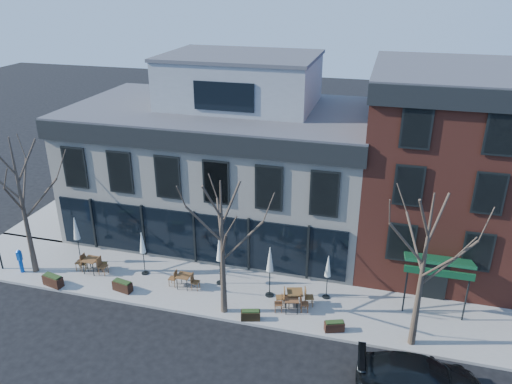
% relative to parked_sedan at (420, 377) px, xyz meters
% --- Properties ---
extents(ground, '(120.00, 120.00, 0.00)m').
position_rel_parked_sedan_xyz_m(ground, '(-12.23, 6.65, -0.73)').
color(ground, black).
rests_on(ground, ground).
extents(sidewalk_front, '(33.50, 4.70, 0.15)m').
position_rel_parked_sedan_xyz_m(sidewalk_front, '(-8.98, 4.50, -0.65)').
color(sidewalk_front, gray).
rests_on(sidewalk_front, ground).
extents(sidewalk_side, '(4.50, 12.00, 0.15)m').
position_rel_parked_sedan_xyz_m(sidewalk_side, '(-23.48, 12.65, -0.65)').
color(sidewalk_side, gray).
rests_on(sidewalk_side, ground).
extents(corner_building, '(18.39, 10.39, 11.10)m').
position_rel_parked_sedan_xyz_m(corner_building, '(-12.15, 11.72, 3.99)').
color(corner_building, silver).
rests_on(corner_building, ground).
extents(red_brick_building, '(8.20, 11.78, 11.18)m').
position_rel_parked_sedan_xyz_m(red_brick_building, '(0.77, 11.63, 4.91)').
color(red_brick_building, brown).
rests_on(red_brick_building, ground).
extents(tree_corner, '(3.93, 3.98, 7.92)m').
position_rel_parked_sedan_xyz_m(tree_corner, '(-20.71, 3.45, 3.52)').
color(tree_corner, '#382B21').
rests_on(tree_corner, sidewalk_front).
extents(tree_mid, '(3.50, 3.55, 7.04)m').
position_rel_parked_sedan_xyz_m(tree_mid, '(-9.21, 2.75, 3.06)').
color(tree_mid, '#382B21').
rests_on(tree_mid, sidewalk_front).
extents(tree_right, '(3.72, 3.77, 7.48)m').
position_rel_parked_sedan_xyz_m(tree_right, '(-0.21, 2.75, 3.29)').
color(tree_right, '#382B21').
rests_on(tree_right, sidewalk_front).
extents(parked_sedan, '(5.13, 2.32, 1.46)m').
position_rel_parked_sedan_xyz_m(parked_sedan, '(0.00, 0.00, 0.00)').
color(parked_sedan, black).
rests_on(parked_sedan, ground).
extents(call_box, '(0.29, 0.29, 1.45)m').
position_rel_parked_sedan_xyz_m(call_box, '(-21.39, 3.16, 0.19)').
color(call_box, '#0C419D').
rests_on(call_box, sidewalk_front).
extents(cafe_set_0, '(1.98, 0.82, 1.04)m').
position_rel_parked_sedan_xyz_m(cafe_set_0, '(-17.56, 4.18, -0.05)').
color(cafe_set_0, brown).
rests_on(cafe_set_0, sidewalk_front).
extents(cafe_set_1, '(1.62, 0.84, 0.83)m').
position_rel_parked_sedan_xyz_m(cafe_set_1, '(-17.61, 4.42, -0.15)').
color(cafe_set_1, brown).
rests_on(cafe_set_1, sidewalk_front).
extents(cafe_set_2, '(1.76, 0.71, 0.93)m').
position_rel_parked_sedan_xyz_m(cafe_set_2, '(-11.95, 4.14, -0.10)').
color(cafe_set_2, brown).
rests_on(cafe_set_2, sidewalk_front).
extents(cafe_set_4, '(1.79, 0.86, 0.92)m').
position_rel_parked_sedan_xyz_m(cafe_set_4, '(-5.99, 3.61, -0.11)').
color(cafe_set_4, brown).
rests_on(cafe_set_4, sidewalk_front).
extents(cafe_set_5, '(2.00, 1.01, 1.02)m').
position_rel_parked_sedan_xyz_m(cafe_set_5, '(-5.92, 4.11, -0.05)').
color(cafe_set_5, brown).
rests_on(cafe_set_5, sidewalk_front).
extents(umbrella_0, '(0.46, 0.46, 2.87)m').
position_rel_parked_sedan_xyz_m(umbrella_0, '(-18.84, 5.01, 1.44)').
color(umbrella_0, black).
rests_on(umbrella_0, sidewalk_front).
extents(umbrella_1, '(0.42, 0.42, 2.60)m').
position_rel_parked_sedan_xyz_m(umbrella_1, '(-14.61, 4.82, 1.26)').
color(umbrella_1, black).
rests_on(umbrella_1, sidewalk_front).
extents(umbrella_2, '(0.44, 0.44, 2.78)m').
position_rel_parked_sedan_xyz_m(umbrella_2, '(-10.20, 5.02, 1.38)').
color(umbrella_2, black).
rests_on(umbrella_2, sidewalk_front).
extents(umbrella_3, '(0.46, 0.46, 2.88)m').
position_rel_parked_sedan_xyz_m(umbrella_3, '(-7.35, 4.63, 1.45)').
color(umbrella_3, black).
rests_on(umbrella_3, sidewalk_front).
extents(umbrella_4, '(0.40, 0.40, 2.49)m').
position_rel_parked_sedan_xyz_m(umbrella_4, '(-4.47, 5.23, 1.18)').
color(umbrella_4, black).
rests_on(umbrella_4, sidewalk_front).
extents(planter_0, '(1.22, 0.69, 0.64)m').
position_rel_parked_sedan_xyz_m(planter_0, '(-18.85, 2.45, -0.26)').
color(planter_0, black).
rests_on(planter_0, sidewalk_front).
extents(planter_1, '(1.13, 0.63, 0.60)m').
position_rel_parked_sedan_xyz_m(planter_1, '(-14.99, 3.00, -0.28)').
color(planter_1, black).
rests_on(planter_1, sidewalk_front).
extents(planter_2, '(1.01, 0.62, 0.53)m').
position_rel_parked_sedan_xyz_m(planter_2, '(-7.77, 2.45, -0.32)').
color(planter_2, black).
rests_on(planter_2, sidewalk_front).
extents(planter_3, '(1.00, 0.66, 0.52)m').
position_rel_parked_sedan_xyz_m(planter_3, '(-3.74, 2.69, -0.32)').
color(planter_3, black).
rests_on(planter_3, sidewalk_front).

